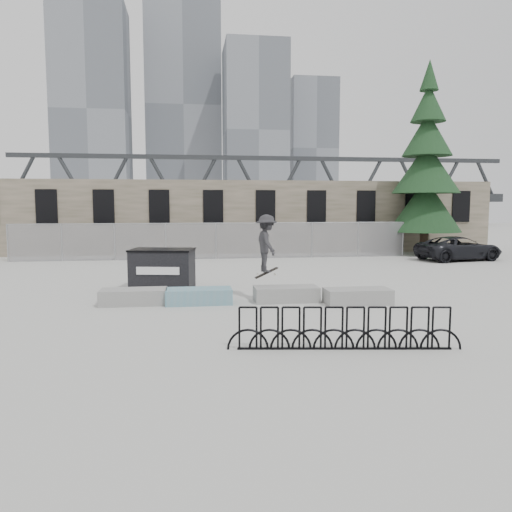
{
  "coord_description": "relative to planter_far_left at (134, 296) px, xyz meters",
  "views": [
    {
      "loc": [
        -1.57,
        -15.29,
        3.04
      ],
      "look_at": [
        0.72,
        1.29,
        1.3
      ],
      "focal_mm": 35.0,
      "sensor_mm": 36.0,
      "label": 1
    }
  ],
  "objects": [
    {
      "name": "skateboarder",
      "position": [
        4.14,
        0.22,
        1.55
      ],
      "size": [
        0.85,
        1.27,
        2.03
      ],
      "rotation": [
        0.0,
        0.0,
        1.72
      ],
      "color": "#2B2A2D",
      "rests_on": "ground"
    },
    {
      "name": "truss_bridge",
      "position": [
        13.22,
        54.93,
        3.88
      ],
      "size": [
        70.0,
        3.0,
        9.8
      ],
      "color": "#2D3033",
      "rests_on": "ground"
    },
    {
      "name": "planter_center_right",
      "position": [
        4.7,
        -0.17,
        0.0
      ],
      "size": [
        2.0,
        0.9,
        0.47
      ],
      "color": "gray",
      "rests_on": "ground"
    },
    {
      "name": "planter_center_left",
      "position": [
        1.98,
        -0.18,
        0.0
      ],
      "size": [
        2.0,
        0.9,
        0.47
      ],
      "color": "teal",
      "rests_on": "ground"
    },
    {
      "name": "planter_offset",
      "position": [
        6.8,
        -0.88,
        0.0
      ],
      "size": [
        2.0,
        0.9,
        0.47
      ],
      "color": "gray",
      "rests_on": "ground"
    },
    {
      "name": "planter_far_left",
      "position": [
        0.0,
        0.0,
        0.0
      ],
      "size": [
        2.0,
        0.9,
        0.47
      ],
      "color": "gray",
      "rests_on": "ground"
    },
    {
      "name": "ground",
      "position": [
        3.22,
        -0.07,
        -0.25
      ],
      "size": [
        120.0,
        120.0,
        0.0
      ],
      "primitive_type": "plane",
      "color": "#A6A7A2",
      "rests_on": "ground"
    },
    {
      "name": "chainlink_fence",
      "position": [
        3.22,
        12.43,
        0.78
      ],
      "size": [
        22.06,
        0.06,
        2.02
      ],
      "color": "gray",
      "rests_on": "ground"
    },
    {
      "name": "spruce_tree",
      "position": [
        15.86,
        13.12,
        4.66
      ],
      "size": [
        4.28,
        4.28,
        11.5
      ],
      "color": "#38281E",
      "rests_on": "ground"
    },
    {
      "name": "stone_wall",
      "position": [
        3.22,
        16.17,
        2.0
      ],
      "size": [
        36.0,
        2.58,
        4.5
      ],
      "color": "#695F4D",
      "rests_on": "ground"
    },
    {
      "name": "skyline_towers",
      "position": [
        2.21,
        93.75,
        20.54
      ],
      "size": [
        58.0,
        28.0,
        48.0
      ],
      "color": "slate",
      "rests_on": "ground"
    },
    {
      "name": "dumpster",
      "position": [
        0.75,
        2.64,
        0.48
      ],
      "size": [
        2.42,
        1.75,
        1.45
      ],
      "rotation": [
        0.0,
        0.0,
        -0.2
      ],
      "color": "black",
      "rests_on": "ground"
    },
    {
      "name": "suv",
      "position": [
        16.31,
        9.92,
        0.4
      ],
      "size": [
        4.98,
        2.93,
        1.3
      ],
      "primitive_type": "imported",
      "rotation": [
        0.0,
        0.0,
        1.74
      ],
      "color": "black",
      "rests_on": "ground"
    },
    {
      "name": "bike_rack",
      "position": [
        4.89,
        -5.49,
        0.18
      ],
      "size": [
        4.9,
        0.72,
        0.9
      ],
      "rotation": [
        0.0,
        0.0,
        -0.14
      ],
      "color": "black",
      "rests_on": "ground"
    }
  ]
}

